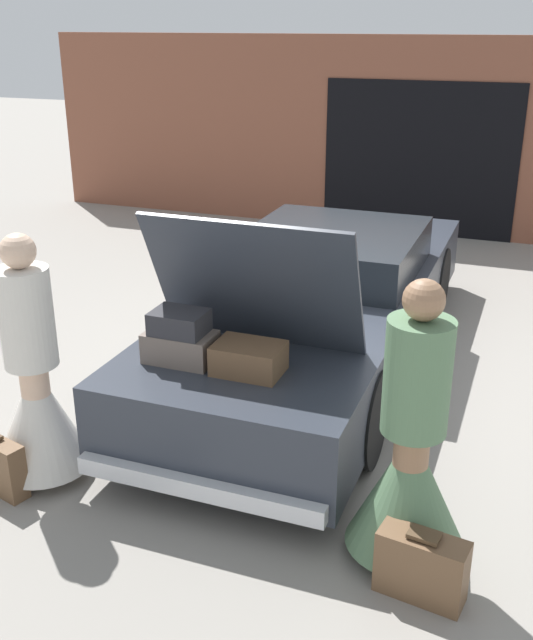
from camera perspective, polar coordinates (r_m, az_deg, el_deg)
name	(u,v)px	position (r m, az deg, el deg)	size (l,w,h in m)	color
ground_plane	(320,360)	(7.10, 4.13, -3.03)	(40.00, 40.00, 0.00)	gray
garage_wall_back	(421,139)	(11.32, 11.70, 13.37)	(12.00, 0.14, 2.80)	brown
car	(322,304)	(6.89, 4.25, 1.23)	(1.80, 5.34, 1.80)	#2D333D
person_left	(36,395)	(5.33, -17.13, -5.47)	(0.67, 0.67, 1.75)	beige
person_right	(410,465)	(4.44, 10.88, -10.82)	(0.71, 0.71, 1.74)	#997051
suitcase_beside_right_person	(421,566)	(4.41, 11.72, -17.90)	(0.52, 0.27, 0.42)	brown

